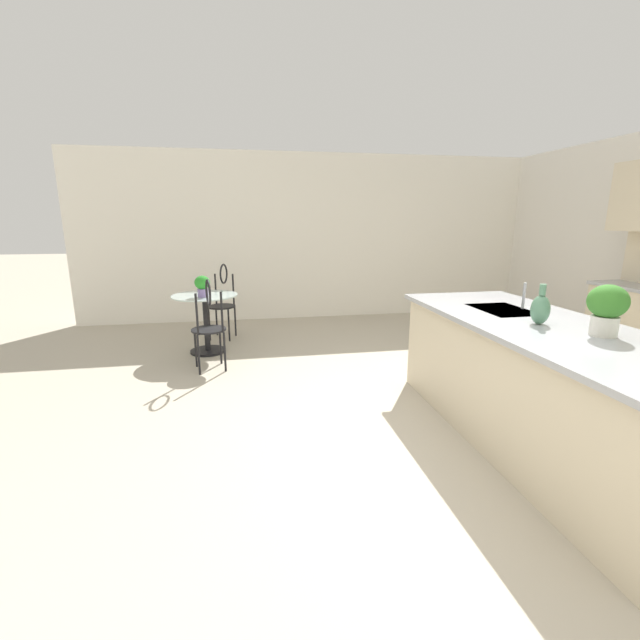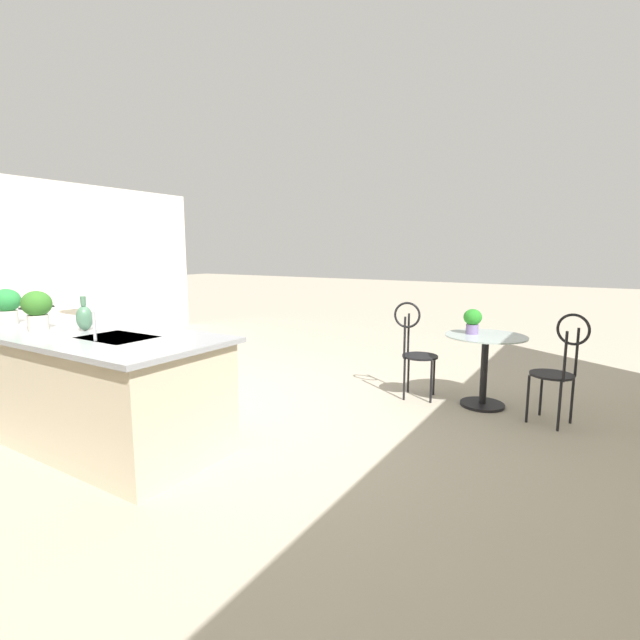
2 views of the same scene
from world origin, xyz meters
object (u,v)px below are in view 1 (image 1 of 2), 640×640
at_px(chair_by_island, 209,321).
at_px(vase_on_counter, 540,309).
at_px(potted_plant_on_table, 202,285).
at_px(potted_plant_counter_near, 607,307).
at_px(chair_near_window, 223,298).
at_px(bistro_table, 206,318).

xyz_separation_m(chair_by_island, vase_on_counter, (2.01, 2.46, 0.46)).
relative_size(potted_plant_on_table, potted_plant_counter_near, 0.77).
relative_size(chair_by_island, potted_plant_counter_near, 3.14).
xyz_separation_m(potted_plant_on_table, potted_plant_counter_near, (2.92, 2.75, 0.22)).
distance_m(chair_by_island, vase_on_counter, 3.20).
bearing_deg(chair_near_window, vase_on_counter, 34.86).
relative_size(bistro_table, potted_plant_on_table, 3.12).
relative_size(bistro_table, potted_plant_counter_near, 2.41).
xyz_separation_m(bistro_table, chair_near_window, (-0.68, 0.18, 0.13)).
distance_m(chair_by_island, potted_plant_counter_near, 3.59).
bearing_deg(potted_plant_counter_near, chair_by_island, -131.61).
bearing_deg(chair_near_window, potted_plant_counter_near, 34.37).
xyz_separation_m(potted_plant_on_table, vase_on_counter, (2.57, 2.55, 0.14)).
distance_m(bistro_table, potted_plant_counter_near, 4.17).
distance_m(bistro_table, vase_on_counter, 3.77).
distance_m(potted_plant_on_table, potted_plant_counter_near, 4.02).
bearing_deg(chair_near_window, bistro_table, -14.87).
xyz_separation_m(chair_by_island, potted_plant_on_table, (-0.57, -0.10, 0.31)).
bearing_deg(vase_on_counter, potted_plant_counter_near, 29.33).
bearing_deg(chair_by_island, chair_near_window, 176.31).
height_order(bistro_table, potted_plant_counter_near, potted_plant_counter_near).
distance_m(bistro_table, potted_plant_on_table, 0.46).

